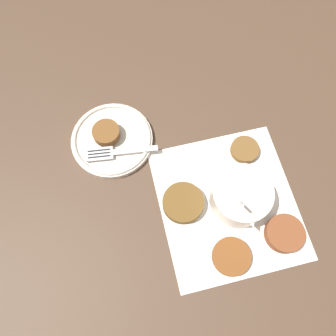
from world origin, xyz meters
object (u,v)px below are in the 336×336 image
Objects in this scene: serving_plate at (112,139)px; fritter_on_plate at (106,133)px; sauce_bowl at (238,198)px; fork at (114,152)px.

fritter_on_plate is at bearing -137.02° from serving_plate.
serving_plate is at bearing 42.98° from fritter_on_plate.
fork is at bearing -124.94° from sauce_bowl.
serving_plate is 0.04m from fork.
fork reaches higher than serving_plate.
sauce_bowl is 2.18× the size of fritter_on_plate.
sauce_bowl is at bearing 48.85° from fritter_on_plate.
fork is at bearing -1.58° from serving_plate.
serving_plate is at bearing -130.92° from sauce_bowl.
fork is (-0.15, -0.22, -0.01)m from sauce_bowl.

